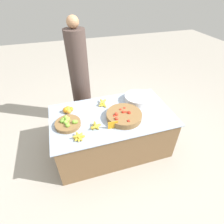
% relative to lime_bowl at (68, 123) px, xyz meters
% --- Properties ---
extents(ground_plane, '(12.00, 12.00, 0.00)m').
position_rel_lime_bowl_xyz_m(ground_plane, '(0.59, 0.03, -0.66)').
color(ground_plane, '#ADA599').
extents(market_table, '(1.65, 0.95, 0.63)m').
position_rel_lime_bowl_xyz_m(market_table, '(0.59, 0.03, -0.35)').
color(market_table, brown).
rests_on(market_table, ground_plane).
extents(lime_bowl, '(0.32, 0.32, 0.09)m').
position_rel_lime_bowl_xyz_m(lime_bowl, '(0.00, 0.00, 0.00)').
color(lime_bowl, olive).
rests_on(lime_bowl, market_table).
extents(tomato_basket, '(0.47, 0.47, 0.11)m').
position_rel_lime_bowl_xyz_m(tomato_basket, '(0.72, -0.07, 0.01)').
color(tomato_basket, olive).
rests_on(tomato_basket, market_table).
extents(orange_pile, '(0.14, 0.13, 0.08)m').
position_rel_lime_bowl_xyz_m(orange_pile, '(0.03, 0.27, 0.00)').
color(orange_pile, orange).
rests_on(orange_pile, market_table).
extents(metal_bowl, '(0.39, 0.39, 0.09)m').
position_rel_lime_bowl_xyz_m(metal_bowl, '(1.06, 0.24, 0.01)').
color(metal_bowl, silver).
rests_on(metal_bowl, market_table).
extents(price_sign, '(0.13, 0.01, 0.11)m').
position_rel_lime_bowl_xyz_m(price_sign, '(0.53, -0.22, 0.02)').
color(price_sign, orange).
rests_on(price_sign, market_table).
extents(banana_bunch_front_right, '(0.15, 0.20, 0.06)m').
position_rel_lime_bowl_xyz_m(banana_bunch_front_right, '(0.54, 0.30, -0.01)').
color(banana_bunch_front_right, gold).
rests_on(banana_bunch_front_right, market_table).
extents(banana_bunch_back_center, '(0.15, 0.14, 0.06)m').
position_rel_lime_bowl_xyz_m(banana_bunch_back_center, '(0.32, -0.15, -0.01)').
color(banana_bunch_back_center, gold).
rests_on(banana_bunch_back_center, market_table).
extents(banana_bunch_middle_right, '(0.15, 0.15, 0.06)m').
position_rel_lime_bowl_xyz_m(banana_bunch_middle_right, '(0.10, -0.27, -0.01)').
color(banana_bunch_middle_right, gold).
rests_on(banana_bunch_middle_right, market_table).
extents(vendor_person, '(0.31, 0.31, 1.73)m').
position_rel_lime_bowl_xyz_m(vendor_person, '(0.30, 0.86, 0.14)').
color(vendor_person, '#473833').
rests_on(vendor_person, ground_plane).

